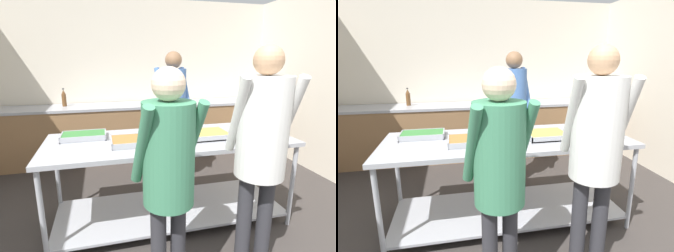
{
  "view_description": "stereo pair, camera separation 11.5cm",
  "coord_description": "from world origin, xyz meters",
  "views": [
    {
      "loc": [
        -0.66,
        -0.6,
        1.66
      ],
      "look_at": [
        -0.03,
        1.91,
        1.0
      ],
      "focal_mm": 28.0,
      "sensor_mm": 36.0,
      "label": 1
    },
    {
      "loc": [
        -0.55,
        -0.62,
        1.66
      ],
      "look_at": [
        -0.03,
        1.91,
        1.0
      ],
      "focal_mm": 28.0,
      "sensor_mm": 36.0,
      "label": 2
    }
  ],
  "objects": [
    {
      "name": "wall_rear",
      "position": [
        0.0,
        4.14,
        1.32
      ],
      "size": [
        4.89,
        0.06,
        2.65
      ],
      "color": "beige",
      "rests_on": "ground_plane"
    },
    {
      "name": "back_counter",
      "position": [
        -0.0,
        3.77,
        0.46
      ],
      "size": [
        4.73,
        0.65,
        0.93
      ],
      "color": "olive",
      "rests_on": "ground_plane"
    },
    {
      "name": "serving_counter",
      "position": [
        -0.03,
        1.81,
        0.61
      ],
      "size": [
        2.4,
        0.9,
        0.9
      ],
      "color": "#9EA0A8",
      "rests_on": "ground_plane"
    },
    {
      "name": "serving_tray_greens",
      "position": [
        -0.86,
        2.01,
        0.92
      ],
      "size": [
        0.43,
        0.26,
        0.05
      ],
      "color": "#9EA0A8",
      "rests_on": "serving_counter"
    },
    {
      "name": "serving_tray_roast",
      "position": [
        -0.39,
        1.73,
        0.92
      ],
      "size": [
        0.43,
        0.32,
        0.05
      ],
      "color": "#9EA0A8",
      "rests_on": "serving_counter"
    },
    {
      "name": "plate_stack",
      "position": [
        -0.01,
        2.03,
        0.93
      ],
      "size": [
        0.26,
        0.26,
        0.06
      ],
      "color": "white",
      "rests_on": "serving_counter"
    },
    {
      "name": "serving_tray_vegetables",
      "position": [
        0.35,
        1.76,
        0.92
      ],
      "size": [
        0.4,
        0.34,
        0.05
      ],
      "color": "#9EA0A8",
      "rests_on": "serving_counter"
    },
    {
      "name": "sauce_pan",
      "position": [
        0.8,
        1.81,
        0.95
      ],
      "size": [
        0.43,
        0.29,
        0.1
      ],
      "color": "#9EA0A8",
      "rests_on": "serving_counter"
    },
    {
      "name": "guest_serving_left",
      "position": [
        -0.27,
        0.93,
        1.0
      ],
      "size": [
        0.48,
        0.39,
        1.62
      ],
      "color": "#2D2D33",
      "rests_on": "ground_plane"
    },
    {
      "name": "guest_serving_right",
      "position": [
        0.46,
        1.02,
        1.09
      ],
      "size": [
        0.51,
        0.4,
        1.76
      ],
      "color": "#2D2D33",
      "rests_on": "ground_plane"
    },
    {
      "name": "cook_behind_counter",
      "position": [
        0.22,
        2.62,
        1.1
      ],
      "size": [
        0.46,
        0.39,
        1.76
      ],
      "color": "#2D2D33",
      "rests_on": "ground_plane"
    },
    {
      "name": "water_bottle",
      "position": [
        -1.25,
        3.84,
        1.06
      ],
      "size": [
        0.07,
        0.07,
        0.29
      ],
      "color": "brown",
      "rests_on": "back_counter"
    }
  ]
}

